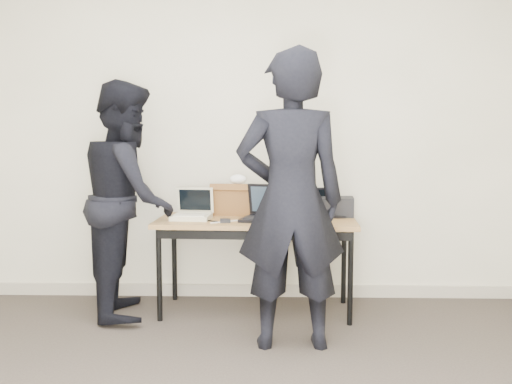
{
  "coord_description": "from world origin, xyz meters",
  "views": [
    {
      "loc": [
        0.21,
        -2.44,
        1.38
      ],
      "look_at": [
        0.1,
        1.6,
        0.95
      ],
      "focal_mm": 40.0,
      "sensor_mm": 36.0,
      "label": 1
    }
  ],
  "objects_px": {
    "equipment_box": "(337,207)",
    "person_typist": "(291,200)",
    "laptop_center": "(267,212)",
    "desk": "(256,227)",
    "laptop_right": "(322,210)",
    "laptop_beige": "(192,213)",
    "person_observer": "(129,199)",
    "leather_satchel": "(234,199)"
  },
  "relations": [
    {
      "from": "laptop_right",
      "to": "person_observer",
      "type": "relative_size",
      "value": 0.19
    },
    {
      "from": "laptop_beige",
      "to": "leather_satchel",
      "type": "bearing_deg",
      "value": 40.16
    },
    {
      "from": "desk",
      "to": "person_observer",
      "type": "bearing_deg",
      "value": -175.7
    },
    {
      "from": "desk",
      "to": "person_typist",
      "type": "distance_m",
      "value": 0.78
    },
    {
      "from": "laptop_center",
      "to": "equipment_box",
      "type": "distance_m",
      "value": 0.59
    },
    {
      "from": "laptop_center",
      "to": "person_typist",
      "type": "height_order",
      "value": "person_typist"
    },
    {
      "from": "desk",
      "to": "equipment_box",
      "type": "distance_m",
      "value": 0.67
    },
    {
      "from": "person_typist",
      "to": "laptop_center",
      "type": "bearing_deg",
      "value": -80.66
    },
    {
      "from": "person_typist",
      "to": "laptop_beige",
      "type": "bearing_deg",
      "value": -48.2
    },
    {
      "from": "equipment_box",
      "to": "person_typist",
      "type": "bearing_deg",
      "value": -114.11
    },
    {
      "from": "laptop_right",
      "to": "person_observer",
      "type": "bearing_deg",
      "value": 179.81
    },
    {
      "from": "laptop_center",
      "to": "leather_satchel",
      "type": "xyz_separation_m",
      "value": [
        -0.26,
        0.26,
        0.07
      ]
    },
    {
      "from": "person_observer",
      "to": "person_typist",
      "type": "bearing_deg",
      "value": -129.33
    },
    {
      "from": "equipment_box",
      "to": "laptop_center",
      "type": "bearing_deg",
      "value": -157.51
    },
    {
      "from": "desk",
      "to": "leather_satchel",
      "type": "relative_size",
      "value": 4.01
    },
    {
      "from": "laptop_right",
      "to": "leather_satchel",
      "type": "height_order",
      "value": "leather_satchel"
    },
    {
      "from": "laptop_right",
      "to": "equipment_box",
      "type": "xyz_separation_m",
      "value": [
        0.11,
        -0.0,
        0.02
      ]
    },
    {
      "from": "desk",
      "to": "laptop_center",
      "type": "relative_size",
      "value": 3.7
    },
    {
      "from": "laptop_beige",
      "to": "person_typist",
      "type": "relative_size",
      "value": 0.16
    },
    {
      "from": "laptop_beige",
      "to": "equipment_box",
      "type": "distance_m",
      "value": 1.13
    },
    {
      "from": "laptop_center",
      "to": "leather_satchel",
      "type": "bearing_deg",
      "value": 149.36
    },
    {
      "from": "desk",
      "to": "laptop_beige",
      "type": "relative_size",
      "value": 4.91
    },
    {
      "from": "laptop_center",
      "to": "person_typist",
      "type": "bearing_deg",
      "value": -62.2
    },
    {
      "from": "person_typist",
      "to": "person_observer",
      "type": "relative_size",
      "value": 1.08
    },
    {
      "from": "laptop_beige",
      "to": "equipment_box",
      "type": "xyz_separation_m",
      "value": [
        1.12,
        0.18,
        0.03
      ]
    },
    {
      "from": "person_observer",
      "to": "laptop_center",
      "type": "bearing_deg",
      "value": -100.72
    },
    {
      "from": "desk",
      "to": "person_typist",
      "type": "height_order",
      "value": "person_typist"
    },
    {
      "from": "laptop_beige",
      "to": "laptop_center",
      "type": "relative_size",
      "value": 0.75
    },
    {
      "from": "desk",
      "to": "laptop_right",
      "type": "relative_size",
      "value": 4.52
    },
    {
      "from": "leather_satchel",
      "to": "equipment_box",
      "type": "relative_size",
      "value": 1.48
    },
    {
      "from": "desk",
      "to": "person_observer",
      "type": "height_order",
      "value": "person_observer"
    },
    {
      "from": "laptop_right",
      "to": "person_typist",
      "type": "relative_size",
      "value": 0.18
    },
    {
      "from": "laptop_center",
      "to": "person_observer",
      "type": "relative_size",
      "value": 0.24
    },
    {
      "from": "equipment_box",
      "to": "person_typist",
      "type": "relative_size",
      "value": 0.14
    },
    {
      "from": "equipment_box",
      "to": "person_observer",
      "type": "distance_m",
      "value": 1.61
    },
    {
      "from": "laptop_right",
      "to": "person_observer",
      "type": "height_order",
      "value": "person_observer"
    },
    {
      "from": "desk",
      "to": "laptop_right",
      "type": "xyz_separation_m",
      "value": [
        0.52,
        0.19,
        0.11
      ]
    },
    {
      "from": "laptop_beige",
      "to": "desk",
      "type": "bearing_deg",
      "value": 3.63
    },
    {
      "from": "desk",
      "to": "equipment_box",
      "type": "xyz_separation_m",
      "value": [
        0.63,
        0.19,
        0.13
      ]
    },
    {
      "from": "leather_satchel",
      "to": "equipment_box",
      "type": "distance_m",
      "value": 0.81
    },
    {
      "from": "leather_satchel",
      "to": "person_observer",
      "type": "relative_size",
      "value": 0.22
    },
    {
      "from": "leather_satchel",
      "to": "laptop_beige",
      "type": "bearing_deg",
      "value": -137.66
    }
  ]
}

